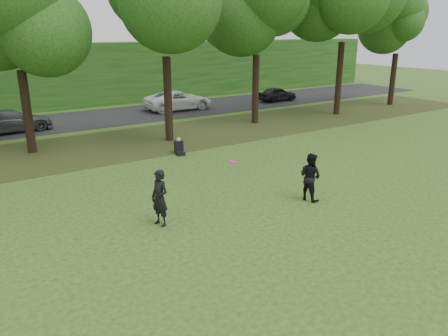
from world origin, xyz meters
name	(u,v)px	position (x,y,z in m)	size (l,w,h in m)	color
ground	(237,242)	(0.00, 0.00, 0.00)	(120.00, 120.00, 0.00)	#284716
leaf_litter	(96,148)	(0.00, 13.00, 0.01)	(60.00, 7.00, 0.01)	#3E3516
street	(58,122)	(0.00, 21.00, 0.01)	(70.00, 7.00, 0.02)	black
far_hedge	(35,77)	(0.00, 27.00, 2.50)	(70.00, 3.00, 5.00)	#164614
player_left	(160,198)	(-1.34, 2.35, 0.92)	(0.67, 0.44, 1.84)	black
player_right	(310,177)	(4.18, 1.33, 0.88)	(0.86, 0.67, 1.77)	black
parked_cars	(62,114)	(0.06, 19.99, 0.71)	(41.68, 3.67, 1.47)	black
frisbee	(233,162)	(1.32, 2.13, 1.72)	(0.36, 0.36, 0.10)	#F5147C
seated_person	(179,148)	(3.13, 9.50, 0.31)	(0.58, 0.81, 0.83)	black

